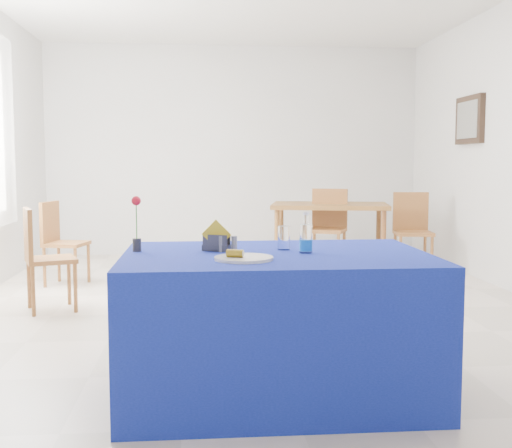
{
  "coord_description": "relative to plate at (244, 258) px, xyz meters",
  "views": [
    {
      "loc": [
        -0.46,
        -5.22,
        1.23
      ],
      "look_at": [
        -0.18,
        -1.95,
        0.92
      ],
      "focal_mm": 45.0,
      "sensor_mm": 36.0,
      "label": 1
    }
  ],
  "objects": [
    {
      "name": "floor",
      "position": [
        0.25,
        2.12,
        -0.77
      ],
      "size": [
        7.0,
        7.0,
        0.0
      ],
      "primitive_type": "plane",
      "color": "beige",
      "rests_on": "ground"
    },
    {
      "name": "room_shell",
      "position": [
        0.25,
        2.12,
        0.98
      ],
      "size": [
        7.0,
        7.0,
        7.0
      ],
      "color": "silver",
      "rests_on": "ground"
    },
    {
      "name": "picture_frame",
      "position": [
        2.72,
        3.72,
        0.93
      ],
      "size": [
        0.06,
        0.64,
        0.52
      ],
      "primitive_type": "cube",
      "color": "black",
      "rests_on": "room_shell"
    },
    {
      "name": "picture_art",
      "position": [
        2.7,
        3.72,
        0.93
      ],
      "size": [
        0.02,
        0.52,
        0.4
      ],
      "primitive_type": "cube",
      "color": "#998C66",
      "rests_on": "room_shell"
    },
    {
      "name": "plate",
      "position": [
        0.0,
        0.0,
        0.0
      ],
      "size": [
        0.29,
        0.29,
        0.01
      ],
      "primitive_type": "cylinder",
      "color": "silver",
      "rests_on": "blue_table"
    },
    {
      "name": "drinking_glass",
      "position": [
        0.24,
        0.35,
        0.06
      ],
      "size": [
        0.07,
        0.07,
        0.13
      ],
      "primitive_type": "cylinder",
      "color": "white",
      "rests_on": "blue_table"
    },
    {
      "name": "salt_shaker",
      "position": [
        -0.1,
        0.3,
        0.04
      ],
      "size": [
        0.03,
        0.03,
        0.08
      ],
      "primitive_type": "cylinder",
      "color": "slate",
      "rests_on": "blue_table"
    },
    {
      "name": "pepper_shaker",
      "position": [
        -0.03,
        0.29,
        0.04
      ],
      "size": [
        0.03,
        0.03,
        0.08
      ],
      "primitive_type": "cylinder",
      "color": "slate",
      "rests_on": "blue_table"
    },
    {
      "name": "blue_table",
      "position": [
        0.19,
        0.22,
        -0.39
      ],
      "size": [
        1.6,
        1.1,
        0.76
      ],
      "color": "navy",
      "rests_on": "floor"
    },
    {
      "name": "water_bottle",
      "position": [
        0.34,
        0.22,
        0.06
      ],
      "size": [
        0.07,
        0.07,
        0.21
      ],
      "color": "white",
      "rests_on": "blue_table"
    },
    {
      "name": "napkin_holder",
      "position": [
        -0.12,
        0.33,
        0.04
      ],
      "size": [
        0.16,
        0.11,
        0.17
      ],
      "color": "#37373C",
      "rests_on": "blue_table"
    },
    {
      "name": "rose_vase",
      "position": [
        -0.55,
        0.35,
        0.14
      ],
      "size": [
        0.05,
        0.05,
        0.3
      ],
      "color": "#26252A",
      "rests_on": "blue_table"
    },
    {
      "name": "oak_table",
      "position": [
        1.32,
        4.35,
        -0.09
      ],
      "size": [
        1.49,
        1.11,
        0.76
      ],
      "color": "olive",
      "rests_on": "floor"
    },
    {
      "name": "chair_bg_left",
      "position": [
        1.26,
        4.2,
        -0.23
      ],
      "size": [
        0.55,
        0.55,
        0.93
      ],
      "rotation": [
        0.0,
        0.0,
        -0.41
      ],
      "color": "#9C5C2D",
      "rests_on": "floor"
    },
    {
      "name": "chair_bg_right",
      "position": [
        2.19,
        3.98,
        -0.25
      ],
      "size": [
        0.45,
        0.45,
        0.9
      ],
      "rotation": [
        0.0,
        0.0,
        -0.13
      ],
      "color": "#9C5C2D",
      "rests_on": "floor"
    },
    {
      "name": "chair_win_a",
      "position": [
        -1.53,
        2.29,
        -0.27
      ],
      "size": [
        0.49,
        0.49,
        0.86
      ],
      "rotation": [
        0.0,
        0.0,
        1.92
      ],
      "color": "#9C5C2D",
      "rests_on": "floor"
    },
    {
      "name": "chair_win_b",
      "position": [
        -1.64,
        3.48,
        -0.28
      ],
      "size": [
        0.45,
        0.45,
        0.85
      ],
      "rotation": [
        0.0,
        0.0,
        1.34
      ],
      "color": "#9C5C2D",
      "rests_on": "floor"
    },
    {
      "name": "banana_pieces",
      "position": [
        -0.04,
        -0.01,
        0.03
      ],
      "size": [
        0.09,
        0.06,
        0.04
      ],
      "color": "gold",
      "rests_on": "plate"
    }
  ]
}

